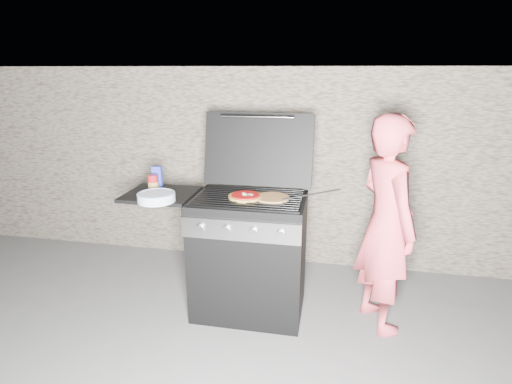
% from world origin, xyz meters
% --- Properties ---
extents(ground, '(50.00, 50.00, 0.00)m').
position_xyz_m(ground, '(0.00, 0.00, 0.00)').
color(ground, '#525252').
extents(stone_wall, '(8.00, 0.35, 1.80)m').
position_xyz_m(stone_wall, '(0.00, 1.05, 0.90)').
color(stone_wall, slate).
rests_on(stone_wall, ground).
extents(gas_grill, '(1.34, 0.79, 0.91)m').
position_xyz_m(gas_grill, '(-0.25, 0.00, 0.46)').
color(gas_grill, black).
rests_on(gas_grill, ground).
extents(pizza_topped, '(0.27, 0.27, 0.03)m').
position_xyz_m(pizza_topped, '(-0.02, -0.02, 0.92)').
color(pizza_topped, tan).
rests_on(pizza_topped, gas_grill).
extents(pizza_plain, '(0.28, 0.28, 0.01)m').
position_xyz_m(pizza_plain, '(0.17, -0.01, 0.92)').
color(pizza_plain, '#E1A561').
rests_on(pizza_plain, gas_grill).
extents(sauce_jar, '(0.09, 0.09, 0.12)m').
position_xyz_m(sauce_jar, '(-0.75, 0.05, 0.96)').
color(sauce_jar, maroon).
rests_on(sauce_jar, gas_grill).
extents(blue_carton, '(0.08, 0.05, 0.16)m').
position_xyz_m(blue_carton, '(-0.76, 0.16, 0.98)').
color(blue_carton, '#262FA5').
rests_on(blue_carton, gas_grill).
extents(plate_stack, '(0.33, 0.33, 0.06)m').
position_xyz_m(plate_stack, '(-0.61, -0.19, 0.93)').
color(plate_stack, silver).
rests_on(plate_stack, gas_grill).
extents(person, '(0.56, 0.65, 1.52)m').
position_xyz_m(person, '(0.95, 0.03, 0.76)').
color(person, '#DF4751').
rests_on(person, ground).
extents(tongs, '(0.39, 0.11, 0.08)m').
position_xyz_m(tongs, '(0.44, 0.00, 0.95)').
color(tongs, black).
rests_on(tongs, gas_grill).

